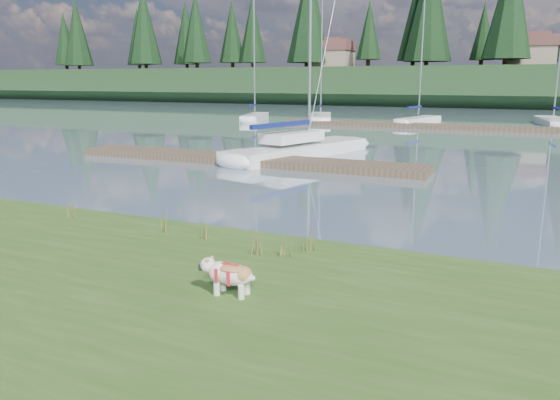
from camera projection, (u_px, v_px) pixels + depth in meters
The scene contains 25 objects.
ground at pixel (426, 128), 40.45m from camera, with size 200.00×200.00×0.00m, color gray.
bank at pixel (1, 296), 8.58m from camera, with size 60.00×9.00×0.35m, color #36551E.
ridge at pixel (483, 87), 77.94m from camera, with size 200.00×20.00×5.00m, color black.
bulldog at pixel (230, 273), 8.12m from camera, with size 0.89×0.41×0.53m.
sailboat_main at pixel (308, 146), 25.95m from camera, with size 4.41×10.00×14.04m.
dock_near at pixel (241, 159), 23.50m from camera, with size 16.00×2.00×0.30m, color #4C3D2C.
dock_far at pixel (454, 127), 39.59m from camera, with size 26.00×2.20×0.30m, color #4C3D2C.
sailboat_bg_0 at pixel (256, 117), 48.15m from camera, with size 3.44×7.24×10.45m.
sailboat_bg_1 at pixel (321, 117), 47.92m from camera, with size 4.54×8.70×12.82m.
sailboat_bg_2 at pixel (421, 120), 44.10m from camera, with size 2.84×6.94×10.36m.
sailboat_bg_3 at pixel (551, 121), 43.06m from camera, with size 2.94×8.53×12.27m.
weed_0 at pixel (164, 221), 11.43m from camera, with size 0.17×0.14×0.62m.
weed_1 at pixel (204, 231), 10.99m from camera, with size 0.17×0.14×0.42m.
weed_2 at pixel (285, 242), 9.86m from camera, with size 0.17×0.14×0.69m.
weed_3 at pixel (73, 210), 12.65m from camera, with size 0.17×0.14×0.45m.
weed_4 at pixel (258, 244), 9.95m from camera, with size 0.17×0.14×0.52m.
weed_5 at pixel (308, 238), 10.17m from camera, with size 0.17×0.14×0.63m.
mud_lip at pixel (169, 233), 12.49m from camera, with size 60.00×0.50×0.14m, color #33281C.
conifer_0 at pixel (144, 25), 93.21m from camera, with size 5.72×5.72×14.15m.
conifer_1 at pixel (232, 32), 90.83m from camera, with size 4.40×4.40×11.30m.
conifer_2 at pixel (309, 11), 81.48m from camera, with size 6.60×6.60×16.05m.
conifer_3 at pixel (415, 22), 79.20m from camera, with size 4.84×4.84×12.25m.
conifer_4 at pixel (510, 1), 68.22m from camera, with size 6.16×6.16×15.10m.
house_0 at pixel (332, 54), 83.36m from camera, with size 6.30×5.30×4.65m.
house_1 at pixel (532, 50), 72.65m from camera, with size 6.30×5.30×4.65m.
Camera 1 is at (7.40, -11.42, 3.50)m, focal length 35.00 mm.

